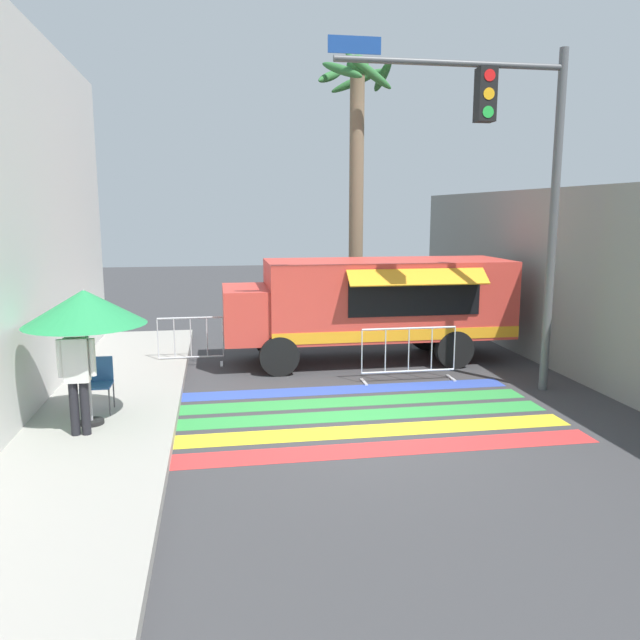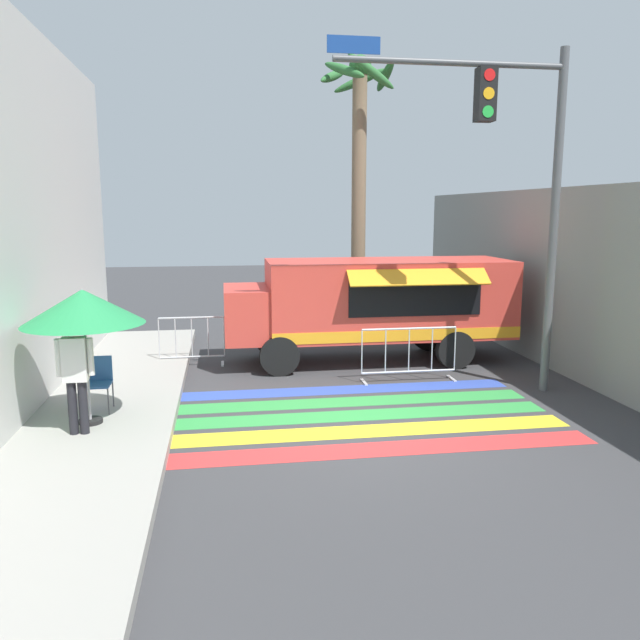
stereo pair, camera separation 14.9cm
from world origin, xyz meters
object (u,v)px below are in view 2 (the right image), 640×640
at_px(folding_chair, 97,378).
at_px(barricade_side, 192,342).
at_px(food_truck, 367,302).
at_px(patio_umbrella, 83,307).
at_px(vendor_person, 75,370).
at_px(barricade_front, 409,355).
at_px(traffic_signal_pole, 515,161).
at_px(palm_tree, 359,158).

relative_size(folding_chair, barricade_side, 0.61).
height_order(food_truck, patio_umbrella, food_truck).
bearing_deg(folding_chair, vendor_person, -96.12).
height_order(vendor_person, barricade_front, vendor_person).
bearing_deg(vendor_person, traffic_signal_pole, 6.82).
xyz_separation_m(folding_chair, vendor_person, (-0.06, -1.13, 0.44)).
xyz_separation_m(traffic_signal_pole, barricade_side, (-5.91, 2.99, -3.73)).
bearing_deg(barricade_side, palm_tree, 37.50).
height_order(folding_chair, barricade_front, barricade_front).
height_order(patio_umbrella, barricade_front, patio_umbrella).
height_order(barricade_side, palm_tree, palm_tree).
relative_size(food_truck, vendor_person, 3.77).
xyz_separation_m(food_truck, traffic_signal_pole, (2.02, -2.78, 2.88)).
bearing_deg(traffic_signal_pole, palm_tree, 102.75).
distance_m(food_truck, palm_tree, 5.03).
relative_size(barricade_front, barricade_side, 1.36).
bearing_deg(barricade_side, barricade_front, -24.29).
xyz_separation_m(barricade_front, barricade_side, (-4.36, 1.97, -0.02)).
bearing_deg(barricade_side, traffic_signal_pole, -26.83).
height_order(folding_chair, vendor_person, vendor_person).
xyz_separation_m(folding_chair, barricade_front, (5.71, 1.48, -0.15)).
relative_size(barricade_side, palm_tree, 0.19).
distance_m(food_truck, vendor_person, 6.88).
distance_m(food_truck, traffic_signal_pole, 4.48).
bearing_deg(food_truck, palm_tree, 81.12).
relative_size(food_truck, palm_tree, 0.85).
relative_size(food_truck, traffic_signal_pole, 1.02).
bearing_deg(vendor_person, food_truck, 34.08).
distance_m(traffic_signal_pole, patio_umbrella, 7.69).
bearing_deg(palm_tree, barricade_side, -142.50).
distance_m(traffic_signal_pole, palm_tree, 6.59).
distance_m(patio_umbrella, barricade_side, 4.57).
xyz_separation_m(patio_umbrella, barricade_front, (5.70, 2.16, -1.43)).
height_order(patio_umbrella, folding_chair, patio_umbrella).
relative_size(traffic_signal_pole, vendor_person, 3.69).
bearing_deg(food_truck, vendor_person, -140.49).
bearing_deg(folding_chair, traffic_signal_pole, 0.32).
bearing_deg(food_truck, patio_umbrella, -143.19).
bearing_deg(barricade_side, food_truck, -3.02).
xyz_separation_m(traffic_signal_pole, palm_tree, (-1.45, 6.41, 0.55)).
distance_m(traffic_signal_pole, barricade_side, 7.60).
xyz_separation_m(food_truck, barricade_front, (0.47, -1.76, -0.84)).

